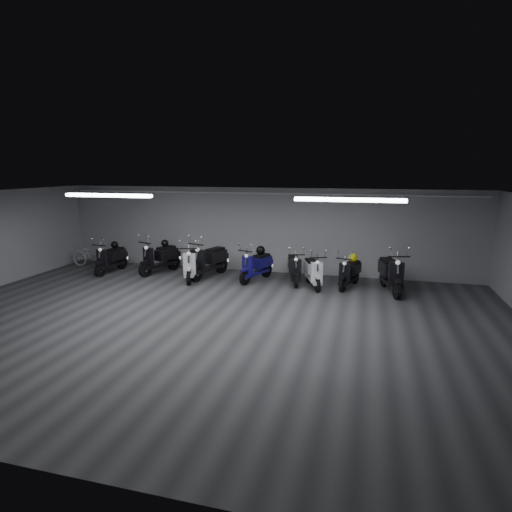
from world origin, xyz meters
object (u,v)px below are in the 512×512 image
(scooter_1, at_px, (159,253))
(scooter_2, at_px, (192,258))
(helmet_3, at_px, (165,243))
(helmet_1, at_px, (261,250))
(scooter_4, at_px, (256,261))
(scooter_5, at_px, (294,263))
(scooter_0, at_px, (111,254))
(helmet_2, at_px, (353,258))
(scooter_7, at_px, (350,268))
(scooter_8, at_px, (391,268))
(bicycle, at_px, (92,252))
(helmet_0, at_px, (115,245))
(scooter_3, at_px, (209,255))
(scooter_6, at_px, (313,267))

(scooter_1, distance_m, scooter_2, 1.45)
(helmet_3, bearing_deg, helmet_1, -2.53)
(scooter_4, xyz_separation_m, scooter_5, (1.18, 0.06, -0.03))
(scooter_0, distance_m, helmet_1, 5.04)
(helmet_2, height_order, helmet_3, helmet_3)
(scooter_0, height_order, scooter_7, scooter_0)
(scooter_4, bearing_deg, scooter_0, -156.30)
(scooter_8, height_order, bicycle, scooter_8)
(scooter_8, bearing_deg, helmet_3, 162.10)
(scooter_8, relative_size, helmet_2, 7.53)
(helmet_0, bearing_deg, helmet_3, 12.43)
(scooter_3, relative_size, helmet_1, 6.90)
(scooter_1, xyz_separation_m, helmet_1, (3.42, 0.09, 0.24))
(scooter_1, bearing_deg, scooter_6, 16.99)
(scooter_8, distance_m, helmet_0, 8.85)
(helmet_3, bearing_deg, scooter_5, -3.95)
(helmet_1, bearing_deg, scooter_3, -174.55)
(scooter_0, height_order, scooter_5, scooter_0)
(scooter_1, relative_size, scooter_7, 1.16)
(scooter_4, distance_m, scooter_7, 2.82)
(helmet_2, bearing_deg, scooter_7, -107.28)
(scooter_2, bearing_deg, helmet_3, 135.32)
(scooter_1, distance_m, helmet_2, 6.22)
(scooter_0, xyz_separation_m, scooter_3, (3.36, 0.30, 0.08))
(scooter_6, bearing_deg, scooter_4, 152.38)
(scooter_1, distance_m, scooter_4, 3.34)
(helmet_2, bearing_deg, scooter_8, -20.35)
(scooter_0, height_order, helmet_1, scooter_0)
(scooter_1, distance_m, helmet_3, 0.39)
(scooter_3, relative_size, scooter_7, 1.22)
(scooter_8, relative_size, helmet_3, 7.78)
(scooter_1, height_order, scooter_3, scooter_3)
(scooter_4, height_order, scooter_8, scooter_8)
(scooter_2, xyz_separation_m, scooter_8, (5.91, 0.14, 0.03))
(scooter_6, relative_size, bicycle, 0.98)
(scooter_2, height_order, scooter_3, scooter_3)
(scooter_6, xyz_separation_m, scooter_7, (1.03, 0.18, -0.02))
(scooter_3, xyz_separation_m, scooter_6, (3.35, -0.29, -0.11))
(scooter_8, height_order, helmet_3, scooter_8)
(scooter_0, xyz_separation_m, helmet_1, (5.01, 0.46, 0.29))
(scooter_5, bearing_deg, bicycle, 162.93)
(scooter_7, bearing_deg, scooter_2, -158.86)
(scooter_7, xyz_separation_m, helmet_2, (0.07, 0.21, 0.27))
(scooter_2, height_order, helmet_1, scooter_2)
(scooter_7, relative_size, helmet_2, 6.22)
(scooter_6, distance_m, helmet_1, 1.78)
(scooter_2, xyz_separation_m, scooter_5, (3.14, 0.43, -0.07))
(scooter_1, xyz_separation_m, helmet_3, (0.09, 0.24, 0.29))
(scooter_3, distance_m, scooter_8, 5.51)
(helmet_0, bearing_deg, scooter_4, -0.03)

